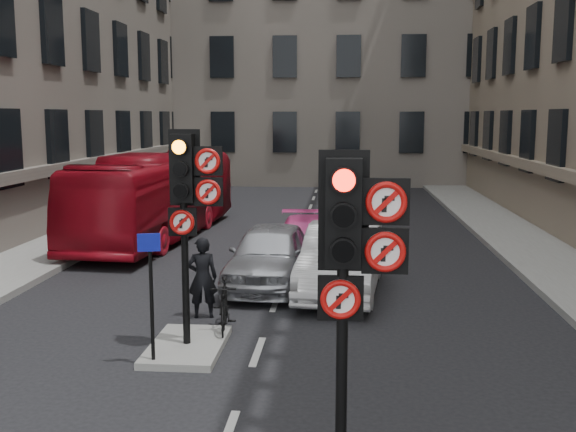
% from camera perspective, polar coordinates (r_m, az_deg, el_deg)
% --- Properties ---
extents(pavement_left, '(3.00, 50.00, 0.16)m').
position_cam_1_polar(pavement_left, '(20.06, -20.78, -3.05)').
color(pavement_left, gray).
rests_on(pavement_left, ground).
extents(pavement_right, '(3.00, 50.00, 0.16)m').
position_cam_1_polar(pavement_right, '(19.03, 22.42, -3.75)').
color(pavement_right, gray).
rests_on(pavement_right, ground).
extents(centre_island, '(1.20, 2.00, 0.12)m').
position_cam_1_polar(centre_island, '(11.68, -8.54, -10.85)').
color(centre_island, gray).
rests_on(centre_island, ground).
extents(building_far, '(30.00, 14.00, 20.00)m').
position_cam_1_polar(building_far, '(44.16, 2.98, 16.46)').
color(building_far, slate).
rests_on(building_far, ground).
extents(signal_near, '(0.91, 0.40, 3.58)m').
position_cam_1_polar(signal_near, '(6.84, 5.41, -2.79)').
color(signal_near, black).
rests_on(signal_near, ground).
extents(signal_far, '(0.91, 0.40, 3.58)m').
position_cam_1_polar(signal_far, '(11.06, -8.42, 2.13)').
color(signal_far, black).
rests_on(signal_far, centre_island).
extents(car_silver, '(1.98, 4.32, 1.44)m').
position_cam_1_polar(car_silver, '(15.57, -1.52, -3.33)').
color(car_silver, '#A3A5AA').
rests_on(car_silver, ground).
extents(car_white, '(2.03, 4.66, 1.49)m').
position_cam_1_polar(car_white, '(15.05, 4.61, -3.66)').
color(car_white, silver).
rests_on(car_white, ground).
extents(car_pink, '(2.00, 4.43, 1.26)m').
position_cam_1_polar(car_pink, '(17.53, 1.69, -2.27)').
color(car_pink, '#E84499').
rests_on(car_pink, ground).
extents(bus_red, '(3.11, 9.97, 2.73)m').
position_cam_1_polar(bus_red, '(21.88, -10.95, 1.69)').
color(bus_red, maroon).
rests_on(bus_red, ground).
extents(motorcycle, '(0.66, 1.65, 0.96)m').
position_cam_1_polar(motorcycle, '(12.39, -5.42, -7.61)').
color(motorcycle, black).
rests_on(motorcycle, ground).
extents(motorcyclist, '(0.65, 0.49, 1.60)m').
position_cam_1_polar(motorcyclist, '(13.22, -7.25, -5.19)').
color(motorcyclist, black).
rests_on(motorcyclist, ground).
extents(info_sign, '(0.35, 0.14, 2.02)m').
position_cam_1_polar(info_sign, '(10.62, -11.56, -5.23)').
color(info_sign, black).
rests_on(info_sign, centre_island).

